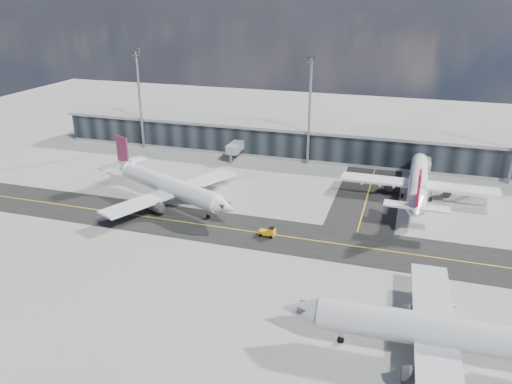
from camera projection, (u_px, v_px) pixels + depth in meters
The scene contains 9 objects.
ground at pixel (254, 242), 93.33m from camera, with size 300.00×300.00×0.00m, color gray.
taxiway_lanes at pixel (288, 221), 101.74m from camera, with size 180.00×63.00×0.03m.
terminal_concourse at pixel (313, 142), 140.39m from camera, with size 152.00×19.80×8.80m.
floodlight_masts at pixel (310, 107), 129.97m from camera, with size 102.50×0.70×28.90m.
airliner_af at pixel (168, 186), 109.52m from camera, with size 38.65×33.35×12.02m.
airliner_redtail at pixel (418, 183), 111.12m from camera, with size 34.67×40.76×12.11m.
airliner_near at pixel (451, 334), 61.71m from camera, with size 42.59×36.27×12.63m.
baggage_tug at pixel (268, 232), 94.96m from camera, with size 3.27×1.90×1.96m.
service_van at pixel (416, 191), 115.67m from camera, with size 2.13×4.62×1.28m, color white.
Camera 1 is at (25.35, -79.12, 43.55)m, focal length 35.00 mm.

